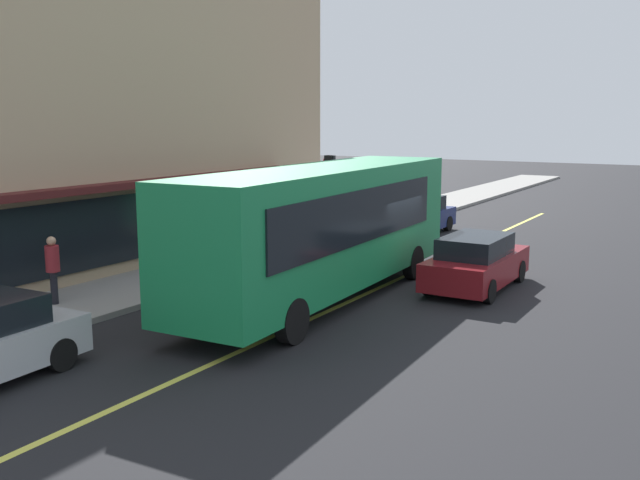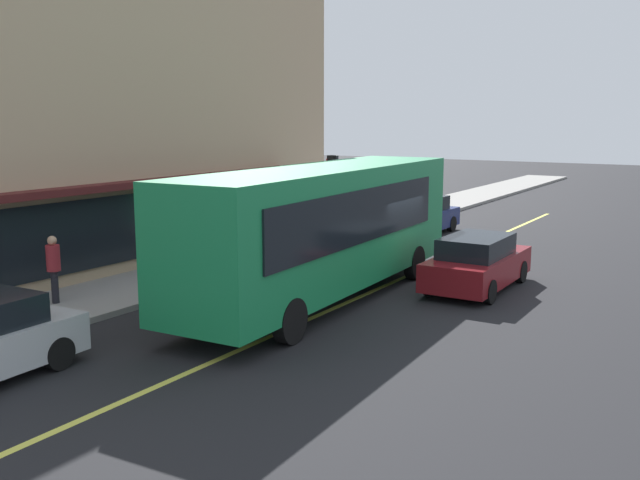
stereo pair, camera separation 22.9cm
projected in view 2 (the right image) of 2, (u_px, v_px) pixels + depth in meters
The scene contains 10 objects.
ground at pixel (387, 285), 20.38m from camera, with size 120.00×120.00×0.00m, color black.
sidewalk at pixel (233, 262), 23.29m from camera, with size 80.00×3.06×0.15m, color gray.
lane_centre_stripe at pixel (387, 285), 20.38m from camera, with size 36.00×0.16×0.01m, color #D8D14C.
storefront_building at pixel (4, 104), 23.61m from camera, with size 22.46×11.81×10.42m.
bus at pixel (325, 226), 18.38m from camera, with size 11.23×2.99×3.50m.
traffic_light at pixel (333, 177), 26.69m from camera, with size 0.30×0.52×3.20m.
car_navy at pixel (420, 216), 29.19m from camera, with size 4.33×1.91×1.52m.
car_maroon at pixel (477, 263), 19.79m from camera, with size 4.31×1.87×1.52m.
pedestrian_mid_block at pixel (313, 214), 27.30m from camera, with size 0.34×0.34×1.55m.
pedestrian_at_corner at pixel (53, 263), 17.66m from camera, with size 0.34×0.34×1.71m.
Camera 2 is at (-17.90, -8.83, 4.75)m, focal length 39.88 mm.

